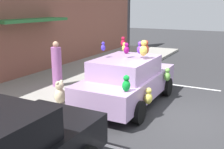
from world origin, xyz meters
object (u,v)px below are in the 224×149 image
at_px(teddy_bear_on_sidewalk, 60,93).
at_px(plush_covered_car, 128,80).
at_px(pedestrian_walking_past, 57,66).
at_px(street_lamp_post, 129,15).

bearing_deg(teddy_bear_on_sidewalk, plush_covered_car, -52.15).
bearing_deg(plush_covered_car, pedestrian_walking_past, 87.08).
height_order(plush_covered_car, teddy_bear_on_sidewalk, plush_covered_car).
xyz_separation_m(teddy_bear_on_sidewalk, street_lamp_post, (5.15, 0.00, 2.23)).
height_order(teddy_bear_on_sidewalk, street_lamp_post, street_lamp_post).
bearing_deg(pedestrian_walking_past, street_lamp_post, -19.44).
distance_m(plush_covered_car, teddy_bear_on_sidewalk, 2.20).
relative_size(teddy_bear_on_sidewalk, street_lamp_post, 0.17).
distance_m(plush_covered_car, street_lamp_post, 4.60).
bearing_deg(plush_covered_car, teddy_bear_on_sidewalk, 127.85).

